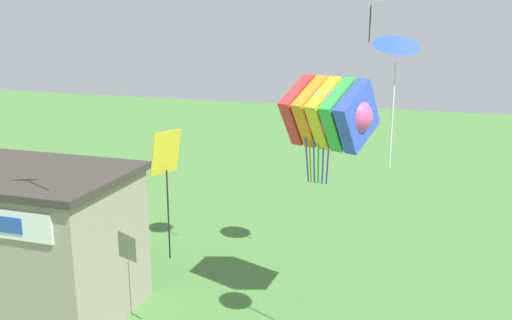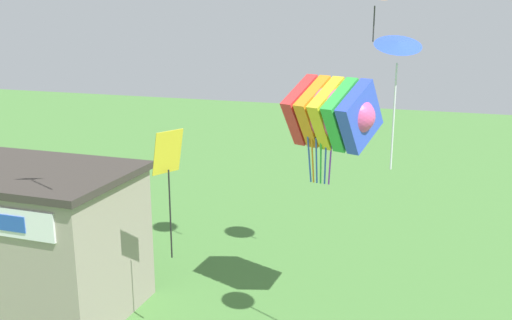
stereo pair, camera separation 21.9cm
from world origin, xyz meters
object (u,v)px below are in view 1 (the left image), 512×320
at_px(kite_rainbow_parafoil, 329,113).
at_px(kite_blue_delta, 396,47).
at_px(kite_yellow_diamond, 166,166).
at_px(seaside_building, 16,239).

xyz_separation_m(kite_rainbow_parafoil, kite_blue_delta, (2.18, -2.86, 2.24)).
distance_m(kite_rainbow_parafoil, kite_blue_delta, 4.24).
xyz_separation_m(kite_rainbow_parafoil, kite_yellow_diamond, (-4.20, -3.20, -1.28)).
height_order(kite_rainbow_parafoil, kite_blue_delta, kite_blue_delta).
xyz_separation_m(seaside_building, kite_rainbow_parafoil, (10.26, 2.86, 4.46)).
height_order(seaside_building, kite_rainbow_parafoil, kite_rainbow_parafoil).
distance_m(kite_blue_delta, kite_yellow_diamond, 7.29).
bearing_deg(kite_blue_delta, kite_rainbow_parafoil, 127.27).
bearing_deg(kite_rainbow_parafoil, seaside_building, -164.43).
bearing_deg(kite_blue_delta, seaside_building, 179.98).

